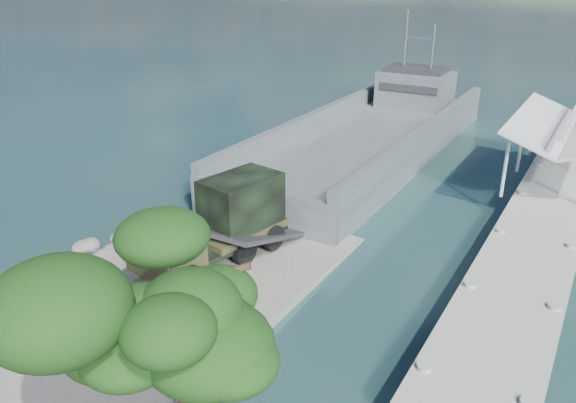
# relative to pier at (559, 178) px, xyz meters

# --- Properties ---
(ground) EXTENTS (1400.00, 1400.00, 0.00)m
(ground) POSITION_rel_pier_xyz_m (-13.00, -18.77, -1.60)
(ground) COLOR #1C4144
(ground) RESTS_ON ground
(boat_ramp) EXTENTS (10.00, 18.00, 0.50)m
(boat_ramp) POSITION_rel_pier_xyz_m (-13.00, -19.77, -1.35)
(boat_ramp) COLOR slate
(boat_ramp) RESTS_ON ground
(shoreline_rocks) EXTENTS (3.20, 5.60, 0.90)m
(shoreline_rocks) POSITION_rel_pier_xyz_m (-19.20, -18.27, -1.60)
(shoreline_rocks) COLOR #61615E
(shoreline_rocks) RESTS_ON ground
(pier) EXTENTS (6.40, 44.00, 6.10)m
(pier) POSITION_rel_pier_xyz_m (0.00, 0.00, 0.00)
(pier) COLOR #A8A99E
(pier) RESTS_ON ground
(landing_craft) EXTENTS (9.59, 36.70, 10.86)m
(landing_craft) POSITION_rel_pier_xyz_m (-13.63, 2.81, -0.71)
(landing_craft) COLOR #454F52
(landing_craft) RESTS_ON ground
(military_truck) EXTENTS (3.97, 8.45, 3.78)m
(military_truck) POSITION_rel_pier_xyz_m (-12.72, -17.00, 0.78)
(military_truck) COLOR black
(military_truck) RESTS_ON boat_ramp
(soldier) EXTENTS (0.73, 0.51, 1.92)m
(soldier) POSITION_rel_pier_xyz_m (-13.72, -19.81, -0.14)
(soldier) COLOR #22331C
(soldier) RESTS_ON boat_ramp
(overhang_tree) EXTENTS (7.85, 7.23, 7.12)m
(overhang_tree) POSITION_rel_pier_xyz_m (-6.05, -27.13, 4.11)
(overhang_tree) COLOR #381F16
(overhang_tree) RESTS_ON ground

